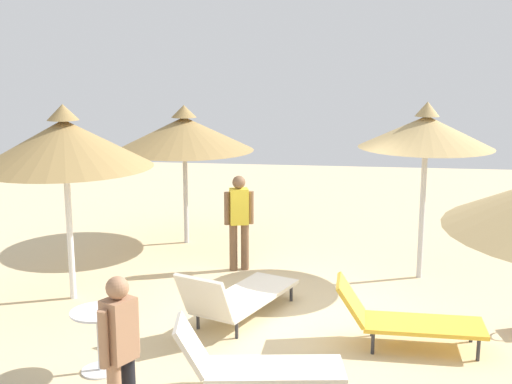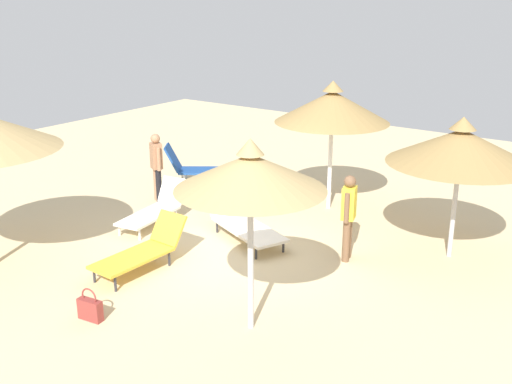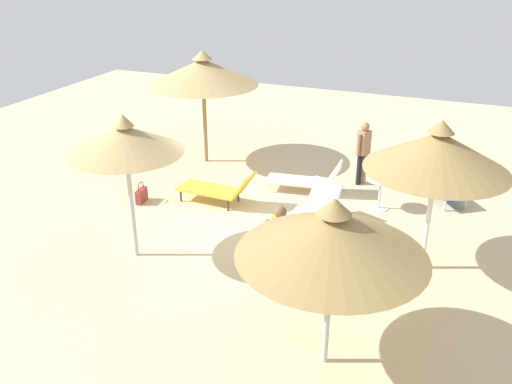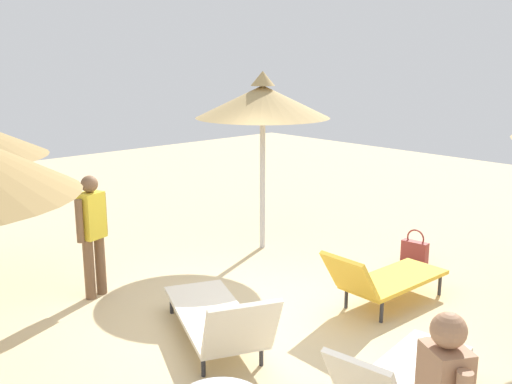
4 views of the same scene
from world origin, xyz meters
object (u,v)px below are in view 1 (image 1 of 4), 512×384
parasol_umbrella_center (426,132)px  lounge_chair_near_right (403,318)px  parasol_umbrella_near_left (65,143)px  person_standing_near_left (239,217)px  person_standing_center (120,348)px  side_table_round (99,330)px  lounge_chair_far_right (252,363)px  parasol_umbrella_far_left (184,133)px  lounge_chair_front (237,297)px

parasol_umbrella_center → lounge_chair_near_right: (0.47, 2.62, -1.94)m
parasol_umbrella_near_left → lounge_chair_near_right: bearing=166.9°
parasol_umbrella_near_left → person_standing_near_left: bearing=-144.1°
parasol_umbrella_center → lounge_chair_near_right: parasol_umbrella_center is taller
person_standing_center → side_table_round: 1.46m
lounge_chair_far_right → person_standing_center: size_ratio=1.16×
parasol_umbrella_near_left → lounge_chair_far_right: parasol_umbrella_near_left is taller
lounge_chair_near_right → lounge_chair_far_right: bearing=39.0°
parasol_umbrella_far_left → person_standing_center: size_ratio=1.63×
lounge_chair_front → parasol_umbrella_near_left: bearing=-12.1°
parasol_umbrella_center → parasol_umbrella_far_left: 4.33m
person_standing_center → side_table_round: person_standing_center is taller
parasol_umbrella_far_left → lounge_chair_far_right: size_ratio=1.40×
person_standing_center → parasol_umbrella_center: bearing=-122.9°
lounge_chair_front → person_standing_center: person_standing_center is taller
parasol_umbrella_far_left → side_table_round: parasol_umbrella_far_left is taller
lounge_chair_front → lounge_chair_near_right: (-2.10, 0.53, 0.02)m
parasol_umbrella_near_left → parasol_umbrella_far_left: bearing=-107.8°
lounge_chair_far_right → person_standing_center: person_standing_center is taller
lounge_chair_near_right → parasol_umbrella_center: bearing=-100.2°
parasol_umbrella_center → lounge_chair_front: 3.85m
parasol_umbrella_center → lounge_chair_front: size_ratio=1.28×
lounge_chair_far_right → side_table_round: bearing=-8.5°
parasol_umbrella_center → lounge_chair_front: parasol_umbrella_center is taller
lounge_chair_far_right → person_standing_near_left: (0.73, -3.98, 0.55)m
parasol_umbrella_far_left → lounge_chair_far_right: 6.01m
parasol_umbrella_near_left → person_standing_center: (-1.85, 3.38, -1.37)m
parasol_umbrella_center → parasol_umbrella_near_left: bearing=17.2°
lounge_chair_near_right → person_standing_center: 3.61m
parasol_umbrella_center → person_standing_center: bearing=57.1°
parasol_umbrella_center → person_standing_near_left: 3.19m
lounge_chair_near_right → side_table_round: 3.56m
parasol_umbrella_far_left → person_standing_center: (-0.87, 6.40, -1.15)m
lounge_chair_far_right → lounge_chair_near_right: size_ratio=1.02×
person_standing_center → person_standing_near_left: person_standing_center is taller
person_standing_center → person_standing_near_left: 4.97m
parasol_umbrella_center → person_standing_near_left: size_ratio=1.77×
parasol_umbrella_center → person_standing_center: 6.05m
parasol_umbrella_near_left → lounge_chair_far_right: (-2.92, 2.40, -1.92)m
person_standing_center → person_standing_near_left: size_ratio=1.00×
parasol_umbrella_center → lounge_chair_near_right: 3.29m
parasol_umbrella_near_left → parasol_umbrella_far_left: 3.18m
parasol_umbrella_far_left → lounge_chair_near_right: parasol_umbrella_far_left is taller
parasol_umbrella_far_left → side_table_round: 5.40m
lounge_chair_far_right → lounge_chair_near_right: 2.13m
lounge_chair_far_right → side_table_round: lounge_chair_far_right is taller
person_standing_near_left → side_table_round: person_standing_near_left is taller
parasol_umbrella_far_left → lounge_chair_far_right: bearing=109.7°
parasol_umbrella_far_left → side_table_round: (-0.21, 5.17, -1.55)m
parasol_umbrella_near_left → person_standing_near_left: size_ratio=1.79×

